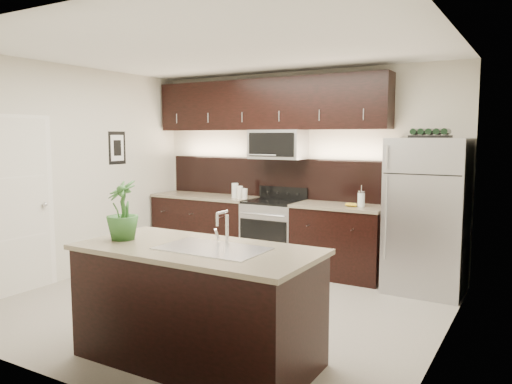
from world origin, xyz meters
TOP-DOWN VIEW (x-y plane):
  - ground at (0.00, 0.00)m, footprint 4.50×4.50m
  - room_walls at (-0.11, -0.04)m, footprint 4.52×4.02m
  - counter_run at (-0.46, 1.69)m, footprint 3.51×0.65m
  - upper_fixtures at (-0.43, 1.84)m, footprint 3.49×0.40m
  - island at (0.60, -1.20)m, footprint 1.96×0.96m
  - sink_faucet at (0.75, -1.19)m, footprint 0.84×0.50m
  - refrigerator at (1.80, 1.63)m, footprint 0.87×0.78m
  - wine_rack at (1.80, 1.63)m, footprint 0.44×0.27m
  - plant at (-0.11, -1.28)m, footprint 0.35×0.35m
  - canisters at (-0.78, 1.61)m, footprint 0.30×0.17m
  - french_press at (1.00, 1.64)m, footprint 0.09×0.09m
  - bananas at (0.85, 1.61)m, footprint 0.16×0.12m

SIDE VIEW (x-z plane):
  - ground at x=0.00m, z-range 0.00..0.00m
  - counter_run at x=-0.46m, z-range 0.00..0.94m
  - island at x=0.60m, z-range 0.00..0.94m
  - refrigerator at x=1.80m, z-range 0.00..1.79m
  - sink_faucet at x=0.75m, z-range 0.81..1.10m
  - bananas at x=0.85m, z-range 0.94..0.99m
  - canisters at x=-0.78m, z-range 0.93..1.14m
  - french_press at x=1.00m, z-range 0.91..1.17m
  - plant at x=-0.11m, z-range 0.94..1.44m
  - room_walls at x=-0.11m, z-range 0.34..3.05m
  - wine_rack at x=1.80m, z-range 1.79..1.90m
  - upper_fixtures at x=-0.43m, z-range 1.31..2.97m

